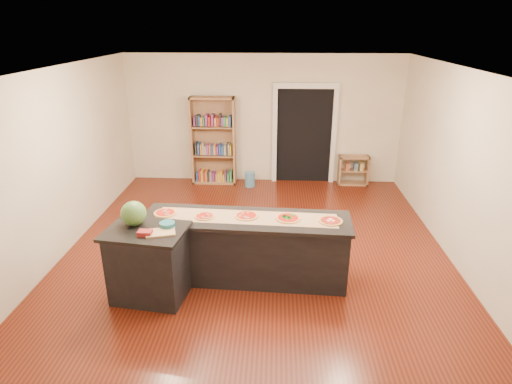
{
  "coord_description": "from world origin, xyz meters",
  "views": [
    {
      "loc": [
        0.3,
        -5.81,
        3.4
      ],
      "look_at": [
        0.0,
        0.2,
        1.0
      ],
      "focal_mm": 30.0,
      "sensor_mm": 36.0,
      "label": 1
    }
  ],
  "objects_px": {
    "bookshelf": "(214,141)",
    "low_shelf": "(353,170)",
    "waste_bin": "(250,179)",
    "watermelon": "(134,213)",
    "side_counter": "(149,263)",
    "kitchen_island": "(246,248)"
  },
  "relations": [
    {
      "from": "bookshelf",
      "to": "low_shelf",
      "type": "relative_size",
      "value": 2.93
    },
    {
      "from": "waste_bin",
      "to": "bookshelf",
      "type": "bearing_deg",
      "value": 164.65
    },
    {
      "from": "low_shelf",
      "to": "watermelon",
      "type": "bearing_deg",
      "value": -129.3
    },
    {
      "from": "bookshelf",
      "to": "low_shelf",
      "type": "height_order",
      "value": "bookshelf"
    },
    {
      "from": "low_shelf",
      "to": "side_counter",
      "type": "bearing_deg",
      "value": -127.1
    },
    {
      "from": "watermelon",
      "to": "kitchen_island",
      "type": "bearing_deg",
      "value": 15.54
    },
    {
      "from": "side_counter",
      "to": "bookshelf",
      "type": "relative_size",
      "value": 0.52
    },
    {
      "from": "side_counter",
      "to": "low_shelf",
      "type": "xyz_separation_m",
      "value": [
        3.34,
        4.41,
        -0.17
      ]
    },
    {
      "from": "low_shelf",
      "to": "watermelon",
      "type": "distance_m",
      "value": 5.6
    },
    {
      "from": "waste_bin",
      "to": "kitchen_island",
      "type": "bearing_deg",
      "value": -87.13
    },
    {
      "from": "kitchen_island",
      "to": "side_counter",
      "type": "xyz_separation_m",
      "value": [
        -1.23,
        -0.52,
        0.03
      ]
    },
    {
      "from": "low_shelf",
      "to": "kitchen_island",
      "type": "bearing_deg",
      "value": -118.44
    },
    {
      "from": "low_shelf",
      "to": "waste_bin",
      "type": "bearing_deg",
      "value": -173.67
    },
    {
      "from": "kitchen_island",
      "to": "waste_bin",
      "type": "height_order",
      "value": "kitchen_island"
    },
    {
      "from": "side_counter",
      "to": "low_shelf",
      "type": "bearing_deg",
      "value": 60.75
    },
    {
      "from": "kitchen_island",
      "to": "watermelon",
      "type": "bearing_deg",
      "value": -161.63
    },
    {
      "from": "kitchen_island",
      "to": "low_shelf",
      "type": "bearing_deg",
      "value": 64.39
    },
    {
      "from": "watermelon",
      "to": "bookshelf",
      "type": "bearing_deg",
      "value": 84.62
    },
    {
      "from": "bookshelf",
      "to": "watermelon",
      "type": "bearing_deg",
      "value": -95.38
    },
    {
      "from": "bookshelf",
      "to": "kitchen_island",
      "type": "bearing_deg",
      "value": -75.54
    },
    {
      "from": "low_shelf",
      "to": "watermelon",
      "type": "xyz_separation_m",
      "value": [
        -3.51,
        -4.29,
        0.82
      ]
    },
    {
      "from": "kitchen_island",
      "to": "low_shelf",
      "type": "xyz_separation_m",
      "value": [
        2.11,
        3.9,
        -0.14
      ]
    }
  ]
}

